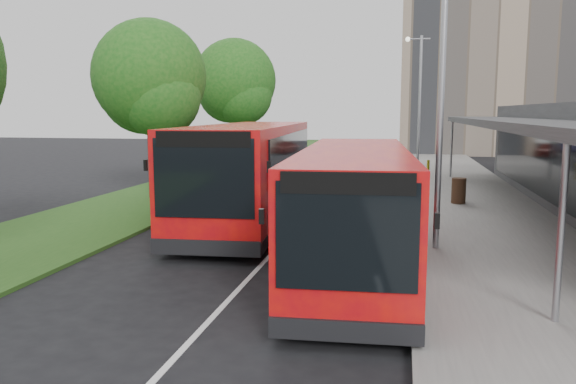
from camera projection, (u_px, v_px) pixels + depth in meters
name	position (u px, v px, depth m)	size (l,w,h in m)	color
ground	(262.00, 264.00, 13.64)	(120.00, 120.00, 0.00)	black
pavement	(451.00, 176.00, 31.84)	(5.00, 80.00, 0.15)	slate
grass_verge	(231.00, 172.00, 34.42)	(5.00, 80.00, 0.10)	#224C18
lane_centre_line	(335.00, 186.00, 28.19)	(0.12, 70.00, 0.01)	silver
kerb_dashes	(402.00, 178.00, 31.42)	(0.12, 56.00, 0.01)	silver
office_block	(527.00, 52.00, 50.34)	(22.00, 12.00, 18.00)	tan
tree_mid	(150.00, 84.00, 23.13)	(4.64, 4.64, 7.46)	#312013
tree_far	(235.00, 86.00, 34.70)	(5.08, 5.08, 8.17)	#312013
lamp_post_near	(439.00, 70.00, 14.10)	(1.44, 0.28, 8.00)	#909298
lamp_post_far	(418.00, 95.00, 33.50)	(1.44, 0.28, 8.00)	#909298
bus_main	(354.00, 207.00, 13.24)	(3.14, 10.14, 2.83)	red
bus_second	(251.00, 172.00, 18.95)	(3.73, 11.68, 3.26)	red
litter_bin	(459.00, 191.00, 21.82)	(0.55, 0.55, 0.99)	#3E2819
bollard	(428.00, 169.00, 30.70)	(0.15, 0.15, 0.93)	yellow
car_near	(388.00, 148.00, 48.76)	(1.43, 3.57, 1.22)	#61130D
car_far	(353.00, 144.00, 55.79)	(1.10, 3.16, 1.04)	navy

